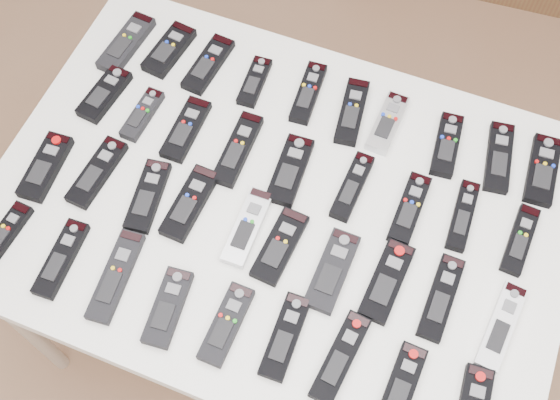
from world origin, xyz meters
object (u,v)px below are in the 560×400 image
at_px(remote_19, 46,167).
at_px(remote_26, 387,281).
at_px(remote_2, 208,64).
at_px(remote_21, 148,196).
at_px(remote_1, 169,50).
at_px(remote_6, 387,123).
at_px(remote_31, 116,276).
at_px(remote_0, 126,43).
at_px(remote_32, 168,307).
at_px(remote_34, 285,336).
at_px(remote_16, 409,209).
at_px(remote_27, 441,298).
at_px(remote_13, 238,149).
at_px(remote_29, 6,233).
at_px(remote_35, 340,357).
at_px(remote_24, 280,246).
at_px(remote_33, 226,324).
at_px(remote_25, 332,271).
at_px(table, 280,216).
at_px(remote_15, 352,187).
at_px(remote_30, 61,259).
at_px(remote_23, 247,227).
at_px(remote_9, 542,170).
at_px(remote_8, 499,157).
at_px(remote_12, 186,129).
at_px(remote_10, 105,94).
at_px(remote_5, 352,112).
at_px(remote_18, 520,240).
at_px(remote_7, 447,145).
at_px(remote_22, 190,203).
at_px(remote_4, 308,93).
at_px(remote_28, 501,326).
at_px(remote_36, 402,385).
at_px(remote_11, 142,115).
at_px(remote_14, 290,170).

height_order(remote_19, remote_26, remote_19).
xyz_separation_m(remote_2, remote_21, (0.03, -0.38, 0.00)).
xyz_separation_m(remote_1, remote_6, (0.56, -0.01, 0.00)).
bearing_deg(remote_31, remote_0, 110.20).
bearing_deg(remote_32, remote_34, 1.55).
bearing_deg(remote_16, remote_27, -54.19).
bearing_deg(remote_13, remote_26, -24.52).
distance_m(remote_29, remote_35, 0.74).
distance_m(remote_24, remote_33, 0.20).
bearing_deg(remote_24, remote_25, -1.91).
distance_m(remote_19, remote_34, 0.65).
bearing_deg(remote_24, table, 115.42).
distance_m(remote_21, remote_24, 0.31).
xyz_separation_m(remote_15, remote_30, (-0.50, -0.38, -0.00)).
bearing_deg(remote_24, remote_23, 173.10).
height_order(remote_9, remote_30, remote_30).
relative_size(remote_8, remote_16, 1.04).
bearing_deg(remote_16, remote_23, -150.43).
height_order(table, remote_35, remote_35).
relative_size(remote_6, remote_12, 0.95).
relative_size(remote_10, remote_27, 0.83).
bearing_deg(remote_5, remote_18, -29.79).
bearing_deg(remote_19, remote_15, 13.37).
relative_size(remote_7, remote_13, 0.85).
height_order(remote_33, remote_34, remote_33).
bearing_deg(remote_22, remote_24, -3.29).
relative_size(remote_4, remote_16, 1.00).
bearing_deg(remote_7, remote_28, -65.82).
relative_size(remote_19, remote_25, 0.93).
distance_m(remote_5, remote_7, 0.23).
xyz_separation_m(remote_4, remote_29, (-0.46, -0.57, 0.00)).
bearing_deg(remote_36, remote_2, 141.77).
distance_m(remote_6, remote_22, 0.49).
relative_size(remote_19, remote_22, 0.94).
bearing_deg(remote_22, remote_21, -167.48).
bearing_deg(remote_15, remote_1, 162.56).
distance_m(remote_4, remote_9, 0.55).
xyz_separation_m(remote_11, remote_19, (-0.13, -0.20, 0.00)).
relative_size(remote_22, remote_24, 1.04).
height_order(remote_0, remote_6, same).
distance_m(remote_29, remote_34, 0.63).
xyz_separation_m(remote_2, remote_28, (0.81, -0.38, 0.00)).
distance_m(remote_4, remote_29, 0.74).
distance_m(remote_24, remote_34, 0.19).
xyz_separation_m(remote_14, remote_22, (-0.17, -0.16, 0.00)).
bearing_deg(remote_34, remote_30, -179.61).
bearing_deg(remote_26, remote_36, -61.21).
distance_m(remote_9, remote_32, 0.86).
distance_m(remote_24, remote_31, 0.34).
xyz_separation_m(remote_4, remote_13, (-0.09, -0.20, 0.00)).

